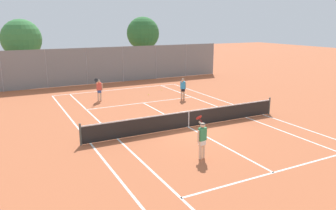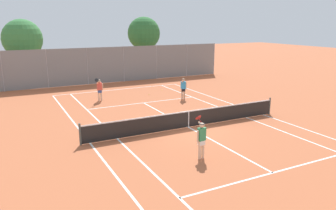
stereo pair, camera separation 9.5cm
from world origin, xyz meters
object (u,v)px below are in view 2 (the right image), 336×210
Objects in this scene: tennis_net at (189,118)px; tree_behind_left at (22,40)px; tree_behind_right at (144,34)px; loose_tennis_ball_0 at (149,95)px; loose_tennis_ball_1 at (162,90)px; player_far_right at (183,88)px; player_far_left at (100,89)px; player_near_side at (201,138)px.

tree_behind_left is at bearing 110.81° from tennis_net.
tree_behind_right is (5.37, 18.80, 3.89)m from tennis_net.
tennis_net is at bearing -99.34° from loose_tennis_ball_0.
tree_behind_left is (-10.16, 8.47, 4.05)m from loose_tennis_ball_1.
loose_tennis_ball_1 is 13.84m from tree_behind_left.
tree_behind_left reaches higher than loose_tennis_ball_0.
player_far_left is at bearing 157.47° from player_far_right.
player_far_right is 0.25× the size of tree_behind_right.
tree_behind_left is (-6.97, 18.33, 3.57)m from tennis_net.
loose_tennis_ball_1 is at bearing 13.76° from player_far_left.
tree_behind_right reaches higher than tennis_net.
tennis_net is at bearing -72.67° from player_far_left.
player_near_side is (-1.71, -3.94, 0.42)m from tennis_net.
player_far_left is 6.21m from player_far_right.
tree_behind_left is 0.95× the size of tree_behind_right.
player_far_left reaches higher than player_far_right.
tennis_net is 7.50× the size of player_far_right.
player_near_side and player_far_left have the same top height.
player_far_right is (3.11, 6.05, 0.40)m from tennis_net.
player_far_right is 0.27× the size of tree_behind_left.
tree_behind_left is at bearing 129.37° from player_far_right.
tree_behind_left is (-4.34, 9.90, 3.16)m from player_far_left.
player_far_left is at bearing -177.18° from loose_tennis_ball_0.
player_near_side is 1.00× the size of player_far_left.
loose_tennis_ball_1 is 10.18m from tree_behind_right.
tennis_net is at bearing -117.20° from player_far_right.
player_far_left is at bearing 94.25° from player_near_side.
player_near_side is 11.09m from player_far_right.
loose_tennis_ball_0 is 1.00× the size of loose_tennis_ball_1.
player_near_side is at bearing -115.77° from player_far_right.
tree_behind_right is at bearing 72.70° from player_near_side.
tennis_net is 10.38m from loose_tennis_ball_1.
player_far_right is at bearing -50.63° from tree_behind_left.
player_near_side is 26.88× the size of loose_tennis_ball_0.
player_far_left is 26.88× the size of loose_tennis_ball_1.
player_far_right reaches higher than loose_tennis_ball_0.
player_far_left is at bearing -127.66° from tree_behind_right.
tennis_net is 6.82m from player_far_right.
tennis_net is 6.76× the size of player_near_side.
tree_behind_right reaches higher than player_far_right.
player_near_side is 14.67m from loose_tennis_ball_1.
player_far_right is 16.20m from tree_behind_left.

